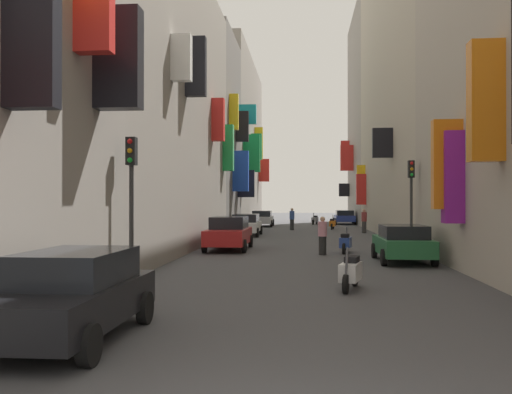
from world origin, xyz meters
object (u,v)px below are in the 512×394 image
scooter_silver (315,220)px  pedestrian_crossing (292,219)px  pedestrian_near_left (323,236)px  traffic_light_far_corner (411,190)px  pedestrian_near_right (364,221)px  parked_car_green (403,242)px  scooter_white (351,272)px  parked_car_blue (345,217)px  scooter_orange (332,223)px  parked_car_white (246,224)px  scooter_blue (346,242)px  traffic_light_near_corner (131,184)px  parked_car_red (229,233)px  parked_car_black (73,294)px  parked_car_silver (262,218)px

scooter_silver → pedestrian_crossing: size_ratio=1.14×
pedestrian_near_left → traffic_light_far_corner: 4.42m
pedestrian_near_right → traffic_light_far_corner: 15.27m
parked_car_green → scooter_white: (-2.47, -6.59, -0.28)m
parked_car_blue → scooter_orange: 9.79m
parked_car_green → pedestrian_near_left: (-2.89, 2.52, 0.07)m
parked_car_white → scooter_blue: 12.80m
parked_car_green → scooter_blue: parked_car_green is taller
traffic_light_near_corner → parked_car_red: bearing=84.4°
parked_car_blue → parked_car_black: parked_car_black is taller
parked_car_red → traffic_light_far_corner: traffic_light_far_corner is taller
pedestrian_near_left → pedestrian_near_right: size_ratio=0.95×
parked_car_red → traffic_light_far_corner: 8.47m
parked_car_red → scooter_blue: parked_car_red is taller
scooter_orange → scooter_blue: 20.18m
traffic_light_near_corner → parked_car_black: bearing=-81.7°
parked_car_red → parked_car_silver: parked_car_red is taller
scooter_silver → pedestrian_near_right: (3.22, -14.00, 0.39)m
scooter_white → parked_car_red: bearing=112.9°
pedestrian_near_left → parked_car_red: bearing=154.5°
parked_car_black → scooter_silver: bearing=83.9°
parked_car_white → scooter_white: 22.13m
pedestrian_near_right → parked_car_blue: bearing=91.2°
parked_car_blue → parked_car_white: parked_car_white is taller
parked_car_silver → scooter_white: 35.13m
scooter_blue → traffic_light_far_corner: 3.65m
scooter_white → pedestrian_crossing: pedestrian_crossing is taller
parked_car_silver → scooter_silver: bearing=42.2°
parked_car_green → pedestrian_near_right: (0.56, 18.54, 0.12)m
parked_car_black → pedestrian_near_left: (4.57, 14.68, 0.04)m
parked_car_blue → scooter_orange: (-1.66, -9.64, -0.26)m
pedestrian_crossing → traffic_light_far_corner: size_ratio=0.43×
pedestrian_near_right → scooter_orange: bearing=111.1°
parked_car_blue → traffic_light_far_corner: size_ratio=1.02×
parked_car_green → scooter_white: bearing=-110.5°
pedestrian_crossing → traffic_light_far_corner: (5.60, -18.66, 1.91)m
parked_car_white → scooter_white: size_ratio=2.49×
parked_car_red → pedestrian_near_right: size_ratio=2.59×
parked_car_black → parked_car_red: bearing=89.0°
parked_car_black → pedestrian_near_left: pedestrian_near_left is taller
parked_car_green → parked_car_black: size_ratio=1.00×
parked_car_silver → scooter_orange: 7.56m
scooter_white → pedestrian_near_right: size_ratio=1.04×
parked_car_silver → pedestrian_crossing: pedestrian_crossing is taller
pedestrian_near_left → parked_car_black: bearing=-107.3°
parked_car_green → scooter_white: parked_car_green is taller
parked_car_green → parked_car_blue: bearing=89.6°
pedestrian_near_left → parked_car_blue: bearing=84.2°
parked_car_white → traffic_light_near_corner: size_ratio=1.11×
scooter_white → scooter_orange: bearing=88.0°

